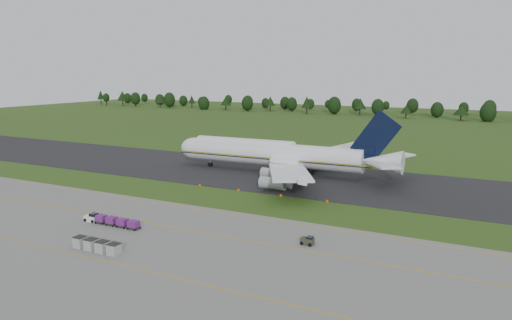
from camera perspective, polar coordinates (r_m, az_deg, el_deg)
The scene contains 10 objects.
ground at distance 108.96m, azimuth -1.69°, elevation -4.71°, with size 600.00×600.00×0.00m, color #2A4715.
apron at distance 82.34m, azimuth -13.49°, elevation -9.96°, with size 300.00×52.00×0.06m, color slate.
taxiway at distance 133.41m, azimuth 4.19°, elevation -1.94°, with size 300.00×40.00×0.08m, color black.
apron_markings at distance 87.40m, azimuth -10.45°, elevation -8.62°, with size 300.00×30.20×0.01m.
tree_line at distance 312.42m, azimuth 19.95°, elevation 5.57°, with size 525.88×22.99×11.89m.
aircraft at distance 137.71m, azimuth 2.38°, elevation 0.69°, with size 65.75×64.40×18.55m.
baggage_train at distance 95.86m, azimuth -16.28°, elevation -6.66°, with size 12.60×1.61×1.55m.
utility_cart at distance 82.54m, azimuth 5.89°, elevation -9.24°, with size 2.13×1.46×1.14m.
uld_row at distance 83.27m, azimuth -17.76°, elevation -9.27°, with size 8.97×1.77×1.75m.
edge_markers at distance 114.80m, azimuth 0.38°, elevation -3.79°, with size 33.30×0.30×0.60m.
Camera 1 is at (51.50, -91.85, 27.99)m, focal length 35.00 mm.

